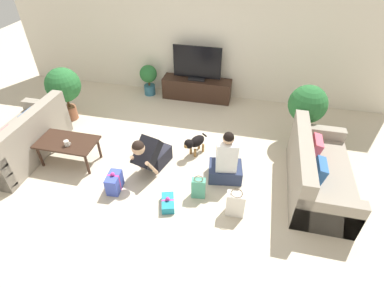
{
  "coord_description": "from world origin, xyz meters",
  "views": [
    {
      "loc": [
        1.33,
        -3.6,
        3.43
      ],
      "look_at": [
        0.48,
        0.1,
        0.45
      ],
      "focal_mm": 28.0,
      "sensor_mm": 36.0,
      "label": 1
    }
  ],
  "objects_px": {
    "gift_bag_b": "(198,188)",
    "person_kneeling": "(151,154)",
    "tv": "(197,65)",
    "mug": "(67,143)",
    "dog": "(195,143)",
    "sofa_right": "(316,173)",
    "gift_bag_a": "(235,204)",
    "gift_box_a": "(114,182)",
    "tv_console": "(197,89)",
    "potted_plant_corner_left": "(63,87)",
    "sofa_left": "(23,141)",
    "potted_plant_back_left": "(149,77)",
    "potted_plant_corner_right": "(307,107)",
    "coffee_table": "(67,144)",
    "gift_box_b": "(168,203)",
    "person_sitting": "(226,163)"
  },
  "relations": [
    {
      "from": "potted_plant_corner_left",
      "to": "mug",
      "type": "bearing_deg",
      "value": -58.79
    },
    {
      "from": "potted_plant_corner_right",
      "to": "potted_plant_corner_left",
      "type": "xyz_separation_m",
      "value": [
        -4.55,
        -0.29,
        0.01
      ]
    },
    {
      "from": "tv",
      "to": "gift_bag_b",
      "type": "xyz_separation_m",
      "value": [
        0.66,
        -2.92,
        -0.63
      ]
    },
    {
      "from": "tv_console",
      "to": "person_kneeling",
      "type": "distance_m",
      "value": 2.54
    },
    {
      "from": "sofa_right",
      "to": "potted_plant_corner_right",
      "type": "distance_m",
      "value": 1.31
    },
    {
      "from": "tv",
      "to": "mug",
      "type": "height_order",
      "value": "tv"
    },
    {
      "from": "tv_console",
      "to": "gift_box_b",
      "type": "xyz_separation_m",
      "value": [
        0.26,
        -3.21,
        -0.17
      ]
    },
    {
      "from": "gift_bag_b",
      "to": "person_kneeling",
      "type": "bearing_deg",
      "value": 155.59
    },
    {
      "from": "tv",
      "to": "gift_bag_b",
      "type": "bearing_deg",
      "value": -77.33
    },
    {
      "from": "potted_plant_back_left",
      "to": "gift_bag_b",
      "type": "bearing_deg",
      "value": -58.35
    },
    {
      "from": "coffee_table",
      "to": "gift_bag_b",
      "type": "bearing_deg",
      "value": -7.28
    },
    {
      "from": "person_sitting",
      "to": "dog",
      "type": "distance_m",
      "value": 0.78
    },
    {
      "from": "sofa_right",
      "to": "gift_bag_a",
      "type": "distance_m",
      "value": 1.37
    },
    {
      "from": "dog",
      "to": "tv_console",
      "type": "bearing_deg",
      "value": 134.26
    },
    {
      "from": "tv_console",
      "to": "gift_box_b",
      "type": "height_order",
      "value": "tv_console"
    },
    {
      "from": "coffee_table",
      "to": "dog",
      "type": "xyz_separation_m",
      "value": [
        2.01,
        0.67,
        -0.13
      ]
    },
    {
      "from": "tv_console",
      "to": "dog",
      "type": "height_order",
      "value": "tv_console"
    },
    {
      "from": "tv",
      "to": "gift_box_b",
      "type": "distance_m",
      "value": 3.31
    },
    {
      "from": "potted_plant_corner_left",
      "to": "dog",
      "type": "distance_m",
      "value": 2.83
    },
    {
      "from": "dog",
      "to": "sofa_right",
      "type": "bearing_deg",
      "value": 22.01
    },
    {
      "from": "sofa_left",
      "to": "potted_plant_back_left",
      "type": "bearing_deg",
      "value": 151.9
    },
    {
      "from": "coffee_table",
      "to": "potted_plant_corner_left",
      "type": "relative_size",
      "value": 0.89
    },
    {
      "from": "sofa_right",
      "to": "potted_plant_corner_right",
      "type": "bearing_deg",
      "value": 6.83
    },
    {
      "from": "sofa_left",
      "to": "gift_bag_b",
      "type": "relative_size",
      "value": 4.85
    },
    {
      "from": "coffee_table",
      "to": "dog",
      "type": "height_order",
      "value": "coffee_table"
    },
    {
      "from": "tv",
      "to": "potted_plant_corner_right",
      "type": "xyz_separation_m",
      "value": [
        2.21,
        -1.12,
        -0.09
      ]
    },
    {
      "from": "dog",
      "to": "gift_bag_b",
      "type": "relative_size",
      "value": 1.28
    },
    {
      "from": "sofa_right",
      "to": "tv",
      "type": "relative_size",
      "value": 1.69
    },
    {
      "from": "potted_plant_corner_left",
      "to": "potted_plant_back_left",
      "type": "relative_size",
      "value": 1.55
    },
    {
      "from": "coffee_table",
      "to": "person_kneeling",
      "type": "xyz_separation_m",
      "value": [
        1.41,
        0.1,
        -0.04
      ]
    },
    {
      "from": "potted_plant_corner_right",
      "to": "dog",
      "type": "xyz_separation_m",
      "value": [
        -1.82,
        -0.85,
        -0.47
      ]
    },
    {
      "from": "sofa_right",
      "to": "potted_plant_corner_left",
      "type": "bearing_deg",
      "value": 78.62
    },
    {
      "from": "gift_bag_a",
      "to": "gift_bag_b",
      "type": "relative_size",
      "value": 1.16
    },
    {
      "from": "tv",
      "to": "gift_bag_a",
      "type": "distance_m",
      "value": 3.42
    },
    {
      "from": "dog",
      "to": "person_kneeling",
      "type": "bearing_deg",
      "value": -103.82
    },
    {
      "from": "sofa_left",
      "to": "potted_plant_back_left",
      "type": "distance_m",
      "value": 2.94
    },
    {
      "from": "potted_plant_back_left",
      "to": "tv",
      "type": "bearing_deg",
      "value": 2.57
    },
    {
      "from": "tv_console",
      "to": "sofa_right",
      "type": "bearing_deg",
      "value": -44.97
    },
    {
      "from": "dog",
      "to": "gift_bag_b",
      "type": "xyz_separation_m",
      "value": [
        0.27,
        -0.96,
        -0.08
      ]
    },
    {
      "from": "tv",
      "to": "gift_box_a",
      "type": "relative_size",
      "value": 2.96
    },
    {
      "from": "coffee_table",
      "to": "gift_box_a",
      "type": "bearing_deg",
      "value": -23.99
    },
    {
      "from": "person_kneeling",
      "to": "gift_box_a",
      "type": "distance_m",
      "value": 0.71
    },
    {
      "from": "sofa_right",
      "to": "potted_plant_back_left",
      "type": "relative_size",
      "value": 2.5
    },
    {
      "from": "potted_plant_back_left",
      "to": "dog",
      "type": "relative_size",
      "value": 1.51
    },
    {
      "from": "potted_plant_corner_left",
      "to": "sofa_left",
      "type": "bearing_deg",
      "value": -96.83
    },
    {
      "from": "tv",
      "to": "gift_bag_a",
      "type": "relative_size",
      "value": 2.47
    },
    {
      "from": "dog",
      "to": "gift_box_a",
      "type": "relative_size",
      "value": 1.33
    },
    {
      "from": "mug",
      "to": "person_sitting",
      "type": "bearing_deg",
      "value": 6.21
    },
    {
      "from": "coffee_table",
      "to": "dog",
      "type": "relative_size",
      "value": 2.08
    },
    {
      "from": "sofa_right",
      "to": "gift_bag_b",
      "type": "distance_m",
      "value": 1.79
    }
  ]
}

